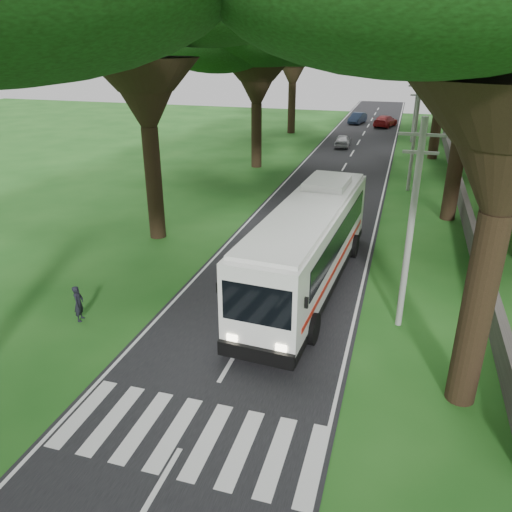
% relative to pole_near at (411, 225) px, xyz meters
% --- Properties ---
extents(ground, '(140.00, 140.00, 0.00)m').
position_rel_pole_near_xyz_m(ground, '(-5.50, -6.00, -4.18)').
color(ground, '#1A4D16').
rests_on(ground, ground).
extents(road, '(8.00, 120.00, 0.04)m').
position_rel_pole_near_xyz_m(road, '(-5.50, 19.00, -4.17)').
color(road, black).
rests_on(road, ground).
extents(crosswalk, '(8.00, 3.00, 0.01)m').
position_rel_pole_near_xyz_m(crosswalk, '(-5.50, -8.00, -4.18)').
color(crosswalk, silver).
rests_on(crosswalk, ground).
extents(property_wall, '(0.35, 50.00, 1.20)m').
position_rel_pole_near_xyz_m(property_wall, '(3.50, 18.00, -3.58)').
color(property_wall, '#383533').
rests_on(property_wall, ground).
extents(pole_near, '(1.60, 0.24, 8.00)m').
position_rel_pole_near_xyz_m(pole_near, '(0.00, 0.00, 0.00)').
color(pole_near, gray).
rests_on(pole_near, ground).
extents(pole_mid, '(1.60, 0.24, 8.00)m').
position_rel_pole_near_xyz_m(pole_mid, '(0.00, 20.00, 0.00)').
color(pole_mid, gray).
rests_on(pole_mid, ground).
extents(pole_far, '(1.60, 0.24, 8.00)m').
position_rel_pole_near_xyz_m(pole_far, '(0.00, 40.00, 0.00)').
color(pole_far, gray).
rests_on(pole_far, ground).
extents(tree_l_midb, '(13.59, 13.59, 13.87)m').
position_rel_pole_near_xyz_m(tree_l_midb, '(-13.00, 24.00, 6.68)').
color(tree_l_midb, black).
rests_on(tree_l_midb, ground).
extents(tree_l_far, '(12.61, 12.61, 14.25)m').
position_rel_pole_near_xyz_m(tree_l_far, '(-14.00, 42.00, 7.20)').
color(tree_l_far, black).
rests_on(tree_l_far, ground).
extents(tree_r_mida, '(13.88, 13.88, 14.72)m').
position_rel_pole_near_xyz_m(tree_r_mida, '(2.50, 14.00, 7.45)').
color(tree_r_mida, black).
rests_on(tree_r_mida, ground).
extents(tree_r_midb, '(12.66, 12.66, 13.85)m').
position_rel_pole_near_xyz_m(tree_r_midb, '(2.00, 32.00, 6.80)').
color(tree_r_midb, black).
rests_on(tree_r_midb, ground).
extents(tree_r_far, '(16.21, 16.21, 14.44)m').
position_rel_pole_near_xyz_m(tree_r_far, '(3.00, 50.00, 6.76)').
color(tree_r_far, black).
rests_on(tree_r_far, ground).
extents(coach_bus, '(3.74, 13.29, 3.87)m').
position_rel_pole_near_xyz_m(coach_bus, '(-4.12, 2.24, -2.09)').
color(coach_bus, white).
rests_on(coach_bus, ground).
extents(distant_car_a, '(1.65, 3.77, 1.27)m').
position_rel_pole_near_xyz_m(distant_car_a, '(-6.87, 35.01, -3.52)').
color(distant_car_a, '#B5B5BA').
rests_on(distant_car_a, road).
extents(distant_car_b, '(2.24, 4.39, 1.38)m').
position_rel_pole_near_xyz_m(distant_car_b, '(-7.11, 51.59, -3.46)').
color(distant_car_b, '#21304E').
rests_on(distant_car_b, road).
extents(distant_car_c, '(3.22, 5.23, 1.42)m').
position_rel_pole_near_xyz_m(distant_car_c, '(-3.39, 49.95, -3.44)').
color(distant_car_c, maroon).
rests_on(distant_car_c, road).
extents(pedestrian, '(0.47, 0.61, 1.50)m').
position_rel_pole_near_xyz_m(pedestrian, '(-12.22, -3.29, -3.43)').
color(pedestrian, black).
rests_on(pedestrian, ground).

